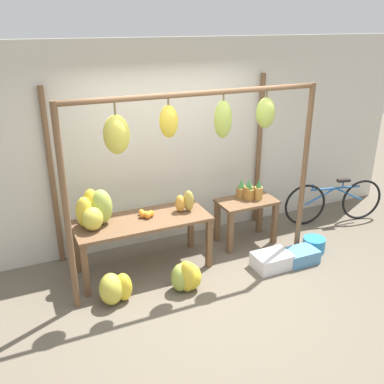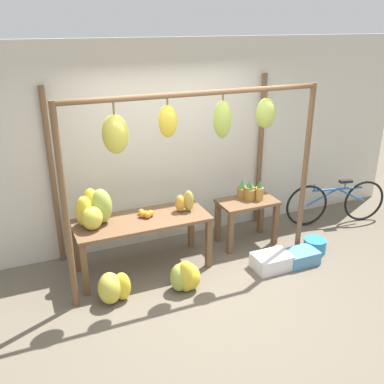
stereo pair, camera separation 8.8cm
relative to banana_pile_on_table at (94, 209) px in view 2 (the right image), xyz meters
name	(u,v)px [view 2 (the right image)]	position (x,y,z in m)	size (l,w,h in m)	color
ground_plane	(212,294)	(1.13, -0.93, -0.91)	(20.00, 20.00, 0.00)	#665B4C
shop_wall_back	(164,145)	(1.13, 0.65, 0.49)	(8.00, 0.08, 2.80)	beige
stall_awning	(185,142)	(1.05, -0.32, 0.80)	(3.08, 1.23, 2.30)	brown
display_table_main	(142,226)	(0.56, -0.07, -0.30)	(1.68, 0.67, 0.71)	brown
display_table_side	(247,211)	(2.13, 0.02, -0.41)	(0.82, 0.49, 0.65)	brown
banana_pile_on_table	(94,209)	(0.00, 0.00, 0.00)	(0.50, 0.49, 0.44)	#9EB247
orange_pile	(146,214)	(0.63, -0.03, -0.16)	(0.18, 0.22, 0.09)	orange
pineapple_cluster	(250,191)	(2.18, 0.06, -0.13)	(0.31, 0.29, 0.29)	olive
banana_pile_ground_left	(114,288)	(0.04, -0.62, -0.72)	(0.44, 0.36, 0.38)	yellow
banana_pile_ground_right	(185,276)	(0.87, -0.71, -0.73)	(0.46, 0.42, 0.40)	yellow
fruit_crate_white	(272,261)	(2.08, -0.73, -0.81)	(0.48, 0.34, 0.20)	silver
blue_bucket	(315,246)	(2.86, -0.61, -0.81)	(0.30, 0.30, 0.20)	teal
parked_bicycle	(336,202)	(3.73, 0.03, -0.55)	(1.61, 0.39, 0.71)	black
papaya_pile	(185,202)	(1.14, -0.07, -0.07)	(0.28, 0.21, 0.28)	gold
fruit_crate_purple	(301,257)	(2.51, -0.77, -0.82)	(0.43, 0.31, 0.18)	#4C84B2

